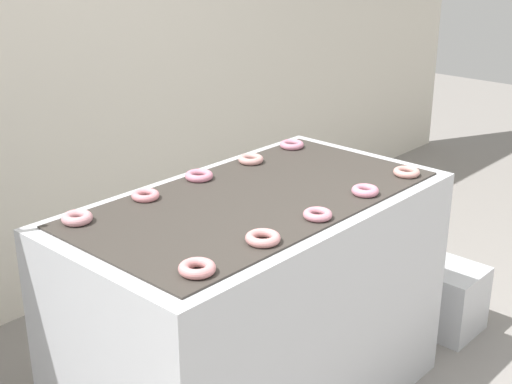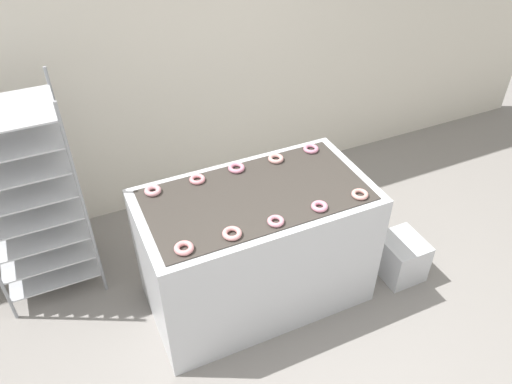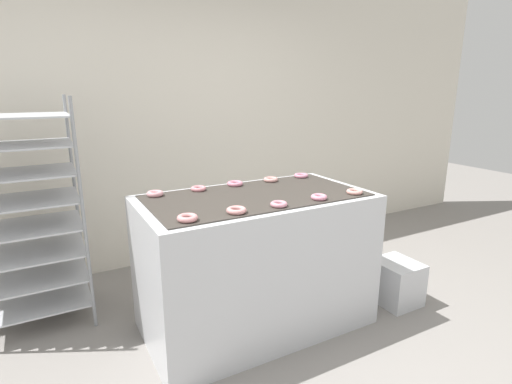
{
  "view_description": "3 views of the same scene",
  "coord_description": "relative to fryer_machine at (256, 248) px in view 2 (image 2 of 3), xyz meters",
  "views": [
    {
      "loc": [
        -1.88,
        -1.04,
        1.97
      ],
      "look_at": [
        0.0,
        0.67,
        1.0
      ],
      "focal_mm": 50.0,
      "sensor_mm": 36.0,
      "label": 1
    },
    {
      "loc": [
        -1.06,
        -1.64,
        3.0
      ],
      "look_at": [
        0.0,
        0.67,
        1.0
      ],
      "focal_mm": 35.0,
      "sensor_mm": 36.0,
      "label": 2
    },
    {
      "loc": [
        -1.25,
        -1.61,
        1.68
      ],
      "look_at": [
        0.0,
        0.67,
        1.0
      ],
      "focal_mm": 28.0,
      "sensor_mm": 36.0,
      "label": 3
    }
  ],
  "objects": [
    {
      "name": "ground_plane",
      "position": [
        -0.0,
        -0.67,
        -0.49
      ],
      "size": [
        14.0,
        14.0,
        0.0
      ],
      "primitive_type": "plane",
      "color": "gray"
    },
    {
      "name": "wall_back",
      "position": [
        -0.0,
        1.45,
        0.91
      ],
      "size": [
        8.0,
        0.05,
        2.8
      ],
      "color": "silver",
      "rests_on": "ground_plane"
    },
    {
      "name": "fryer_machine",
      "position": [
        0.0,
        0.0,
        0.0
      ],
      "size": [
        1.57,
        0.85,
        0.98
      ],
      "color": "silver",
      "rests_on": "ground_plane"
    },
    {
      "name": "baking_rack_cart",
      "position": [
        -1.37,
        0.79,
        0.34
      ],
      "size": [
        0.68,
        0.55,
        1.63
      ],
      "color": "gray",
      "rests_on": "ground_plane"
    },
    {
      "name": "glaze_bin",
      "position": [
        1.12,
        -0.28,
        -0.32
      ],
      "size": [
        0.31,
        0.35,
        0.34
      ],
      "color": "silver",
      "rests_on": "ground_plane"
    },
    {
      "name": "donut_near_leftmost",
      "position": [
        -0.59,
        -0.3,
        0.5
      ],
      "size": [
        0.11,
        0.11,
        0.03
      ],
      "primitive_type": "torus",
      "color": "#D88C8D",
      "rests_on": "fryer_machine"
    },
    {
      "name": "donut_near_left",
      "position": [
        -0.29,
        -0.3,
        0.5
      ],
      "size": [
        0.12,
        0.12,
        0.03
      ],
      "primitive_type": "torus",
      "color": "#D7908F",
      "rests_on": "fryer_machine"
    },
    {
      "name": "donut_near_center",
      "position": [
        -0.01,
        -0.3,
        0.5
      ],
      "size": [
        0.1,
        0.1,
        0.03
      ],
      "primitive_type": "torus",
      "color": "pink",
      "rests_on": "fryer_machine"
    },
    {
      "name": "donut_near_right",
      "position": [
        0.3,
        -0.29,
        0.5
      ],
      "size": [
        0.11,
        0.11,
        0.03
      ],
      "primitive_type": "torus",
      "color": "pink",
      "rests_on": "fryer_machine"
    },
    {
      "name": "donut_near_rightmost",
      "position": [
        0.61,
        -0.3,
        0.5
      ],
      "size": [
        0.11,
        0.11,
        0.03
      ],
      "primitive_type": "torus",
      "color": "#D6968D",
      "rests_on": "fryer_machine"
    },
    {
      "name": "donut_far_leftmost",
      "position": [
        -0.61,
        0.3,
        0.51
      ],
      "size": [
        0.11,
        0.11,
        0.03
      ],
      "primitive_type": "torus",
      "color": "#D4929A",
      "rests_on": "fryer_machine"
    },
    {
      "name": "donut_far_left",
      "position": [
        -0.3,
        0.3,
        0.5
      ],
      "size": [
        0.11,
        0.11,
        0.03
      ],
      "primitive_type": "torus",
      "color": "pink",
      "rests_on": "fryer_machine"
    },
    {
      "name": "donut_far_center",
      "position": [
        -0.01,
        0.31,
        0.5
      ],
      "size": [
        0.12,
        0.12,
        0.03
      ],
      "primitive_type": "torus",
      "color": "pink",
      "rests_on": "fryer_machine"
    },
    {
      "name": "donut_far_right",
      "position": [
        0.29,
        0.3,
        0.5
      ],
      "size": [
        0.11,
        0.11,
        0.03
      ],
      "primitive_type": "torus",
      "color": "#D0958F",
      "rests_on": "fryer_machine"
    },
    {
      "name": "donut_far_rightmost",
      "position": [
        0.58,
        0.31,
        0.5
      ],
      "size": [
        0.11,
        0.11,
        0.03
      ],
      "primitive_type": "torus",
      "color": "pink",
      "rests_on": "fryer_machine"
    }
  ]
}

